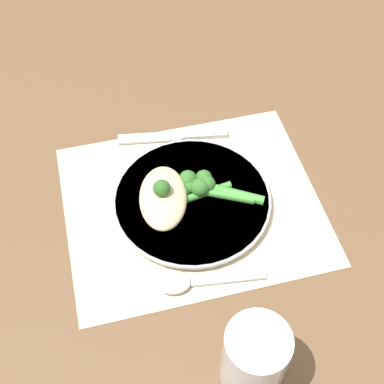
{
  "coord_description": "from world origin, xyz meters",
  "views": [
    {
      "loc": [
        -0.12,
        -0.48,
        0.68
      ],
      "look_at": [
        0.0,
        0.0,
        0.03
      ],
      "focal_mm": 50.0,
      "sensor_mm": 36.0,
      "label": 1
    }
  ],
  "objects_px": {
    "broccoli_stalk_left": "(211,186)",
    "spoon": "(186,282)",
    "broccoli_stalk_front": "(196,187)",
    "knife": "(175,136)",
    "plate": "(192,200)",
    "broccoli_stalk_rear": "(184,198)",
    "chicken_fillet": "(163,198)",
    "water_glass": "(254,358)"
  },
  "relations": [
    {
      "from": "plate",
      "to": "spoon",
      "type": "relative_size",
      "value": 1.57
    },
    {
      "from": "broccoli_stalk_front",
      "to": "knife",
      "type": "distance_m",
      "value": 0.13
    },
    {
      "from": "broccoli_stalk_front",
      "to": "plate",
      "type": "bearing_deg",
      "value": 166.74
    },
    {
      "from": "plate",
      "to": "chicken_fillet",
      "type": "xyz_separation_m",
      "value": [
        -0.05,
        -0.0,
        0.02
      ]
    },
    {
      "from": "spoon",
      "to": "broccoli_stalk_front",
      "type": "bearing_deg",
      "value": -12.39
    },
    {
      "from": "broccoli_stalk_rear",
      "to": "broccoli_stalk_front",
      "type": "xyz_separation_m",
      "value": [
        0.02,
        0.02,
        0.0
      ]
    },
    {
      "from": "spoon",
      "to": "water_glass",
      "type": "xyz_separation_m",
      "value": [
        0.05,
        -0.14,
        0.05
      ]
    },
    {
      "from": "chicken_fillet",
      "to": "spoon",
      "type": "distance_m",
      "value": 0.14
    },
    {
      "from": "plate",
      "to": "knife",
      "type": "distance_m",
      "value": 0.14
    },
    {
      "from": "chicken_fillet",
      "to": "knife",
      "type": "bearing_deg",
      "value": 70.97
    },
    {
      "from": "broccoli_stalk_rear",
      "to": "spoon",
      "type": "bearing_deg",
      "value": 158.67
    },
    {
      "from": "water_glass",
      "to": "chicken_fillet",
      "type": "bearing_deg",
      "value": 100.84
    },
    {
      "from": "broccoli_stalk_left",
      "to": "water_glass",
      "type": "bearing_deg",
      "value": -153.09
    },
    {
      "from": "knife",
      "to": "broccoli_stalk_front",
      "type": "bearing_deg",
      "value": -168.59
    },
    {
      "from": "broccoli_stalk_left",
      "to": "broccoli_stalk_rear",
      "type": "bearing_deg",
      "value": 136.31
    },
    {
      "from": "broccoli_stalk_left",
      "to": "water_glass",
      "type": "height_order",
      "value": "water_glass"
    },
    {
      "from": "chicken_fillet",
      "to": "broccoli_stalk_rear",
      "type": "height_order",
      "value": "chicken_fillet"
    },
    {
      "from": "plate",
      "to": "broccoli_stalk_front",
      "type": "relative_size",
      "value": 2.09
    },
    {
      "from": "broccoli_stalk_front",
      "to": "knife",
      "type": "bearing_deg",
      "value": 28.64
    },
    {
      "from": "plate",
      "to": "broccoli_stalk_rear",
      "type": "relative_size",
      "value": 2.25
    },
    {
      "from": "chicken_fillet",
      "to": "broccoli_stalk_left",
      "type": "bearing_deg",
      "value": 5.41
    },
    {
      "from": "plate",
      "to": "broccoli_stalk_rear",
      "type": "bearing_deg",
      "value": -157.99
    },
    {
      "from": "spoon",
      "to": "water_glass",
      "type": "relative_size",
      "value": 1.37
    },
    {
      "from": "chicken_fillet",
      "to": "broccoli_stalk_front",
      "type": "relative_size",
      "value": 1.12
    },
    {
      "from": "broccoli_stalk_front",
      "to": "water_glass",
      "type": "distance_m",
      "value": 0.29
    },
    {
      "from": "broccoli_stalk_front",
      "to": "broccoli_stalk_left",
      "type": "height_order",
      "value": "broccoli_stalk_left"
    },
    {
      "from": "broccoli_stalk_rear",
      "to": "broccoli_stalk_left",
      "type": "distance_m",
      "value": 0.05
    },
    {
      "from": "broccoli_stalk_left",
      "to": "broccoli_stalk_front",
      "type": "bearing_deg",
      "value": 110.21
    },
    {
      "from": "plate",
      "to": "knife",
      "type": "relative_size",
      "value": 1.3
    },
    {
      "from": "broccoli_stalk_rear",
      "to": "spoon",
      "type": "distance_m",
      "value": 0.13
    },
    {
      "from": "spoon",
      "to": "knife",
      "type": "bearing_deg",
      "value": -2.44
    },
    {
      "from": "broccoli_stalk_rear",
      "to": "broccoli_stalk_left",
      "type": "bearing_deg",
      "value": -83.74
    },
    {
      "from": "spoon",
      "to": "water_glass",
      "type": "distance_m",
      "value": 0.16
    },
    {
      "from": "plate",
      "to": "spoon",
      "type": "xyz_separation_m",
      "value": [
        -0.04,
        -0.13,
        -0.0
      ]
    },
    {
      "from": "plate",
      "to": "spoon",
      "type": "distance_m",
      "value": 0.14
    },
    {
      "from": "broccoli_stalk_front",
      "to": "knife",
      "type": "height_order",
      "value": "broccoli_stalk_front"
    },
    {
      "from": "chicken_fillet",
      "to": "broccoli_stalk_left",
      "type": "xyz_separation_m",
      "value": [
        0.08,
        0.01,
        -0.0
      ]
    },
    {
      "from": "plate",
      "to": "broccoli_stalk_left",
      "type": "xyz_separation_m",
      "value": [
        0.03,
        0.01,
        0.02
      ]
    },
    {
      "from": "spoon",
      "to": "plate",
      "type": "bearing_deg",
      "value": -10.41
    },
    {
      "from": "broccoli_stalk_left",
      "to": "spoon",
      "type": "distance_m",
      "value": 0.16
    },
    {
      "from": "broccoli_stalk_front",
      "to": "spoon",
      "type": "relative_size",
      "value": 0.75
    },
    {
      "from": "knife",
      "to": "water_glass",
      "type": "bearing_deg",
      "value": -170.04
    }
  ]
}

